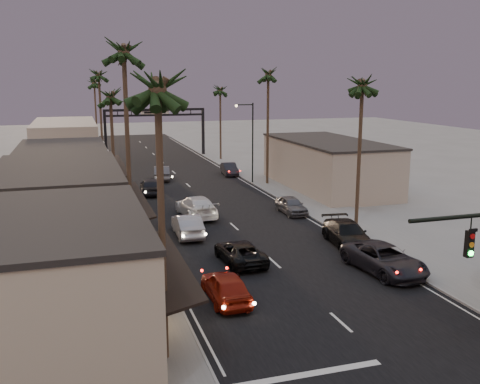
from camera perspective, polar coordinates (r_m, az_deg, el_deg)
ground at (r=53.81m, az=-4.26°, el=-0.44°), size 200.00×200.00×0.00m
road at (r=58.60m, az=-5.35°, el=0.55°), size 14.00×120.00×0.02m
sidewalk_left at (r=64.33m, az=-14.96°, el=1.26°), size 5.00×92.00×0.12m
sidewalk_right at (r=67.68m, az=1.31°, el=2.16°), size 5.00×92.00×0.12m
storefront_near at (r=24.87m, az=-19.44°, el=-9.15°), size 8.00×12.00×5.50m
storefront_mid at (r=38.30m, az=-18.73°, el=-1.84°), size 8.00×14.00×5.50m
storefront_far at (r=54.05m, az=-18.35°, el=1.74°), size 8.00×16.00×5.00m
storefront_dist at (r=76.77m, az=-18.12°, el=4.94°), size 8.00×20.00×6.00m
building_right at (r=58.02m, az=9.32°, el=2.84°), size 8.00×18.00×5.00m
arch at (r=82.33m, az=-9.04°, el=7.57°), size 15.20×0.40×7.27m
streetlight_right at (r=59.58m, az=1.11°, el=5.97°), size 2.13×0.30×9.00m
streetlight_left at (r=69.72m, az=-13.28°, el=6.50°), size 2.13×0.30×9.00m
palm_la at (r=20.53m, az=-8.84°, el=11.91°), size 3.20×3.20×13.20m
palm_lb at (r=33.50m, az=-12.34°, el=15.00°), size 3.20×3.20×15.20m
palm_lc at (r=47.41m, az=-13.69°, el=10.38°), size 3.20×3.20×12.20m
palm_ld at (r=66.38m, az=-14.86°, el=12.30°), size 3.20×3.20×14.20m
palm_ra at (r=40.69m, az=12.96°, el=11.61°), size 3.20×3.20×13.20m
palm_rb at (r=58.90m, az=3.04°, el=12.79°), size 3.20×3.20×14.20m
palm_rc at (r=77.98m, az=-2.13°, el=11.11°), size 3.20×3.20×12.20m
palm_far at (r=89.36m, az=-15.30°, el=11.42°), size 3.20×3.20×13.20m
oncoming_red at (r=28.42m, az=-1.52°, el=-10.02°), size 1.92×4.69×1.59m
oncoming_pickup at (r=34.07m, az=-0.01°, el=-6.43°), size 2.50×5.17×1.42m
oncoming_silver at (r=40.00m, az=-5.64°, el=-3.54°), size 1.87×5.05×1.65m
oncoming_white at (r=45.58m, az=-4.66°, el=-1.54°), size 2.87×6.25×1.77m
oncoming_dgrey at (r=55.14m, az=-9.55°, el=0.62°), size 2.46×5.13×1.69m
oncoming_grey_far at (r=62.98m, az=-8.35°, el=2.02°), size 2.42×5.20×1.65m
curbside_near at (r=33.56m, az=15.13°, el=-6.90°), size 3.40×6.30×1.68m
curbside_black at (r=38.32m, az=11.38°, el=-4.40°), size 3.03×5.98×1.66m
curbside_grey at (r=46.74m, az=5.49°, el=-1.40°), size 1.76×4.37×1.49m
curbside_far at (r=65.65m, az=-1.15°, el=2.47°), size 1.96×4.64×1.49m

